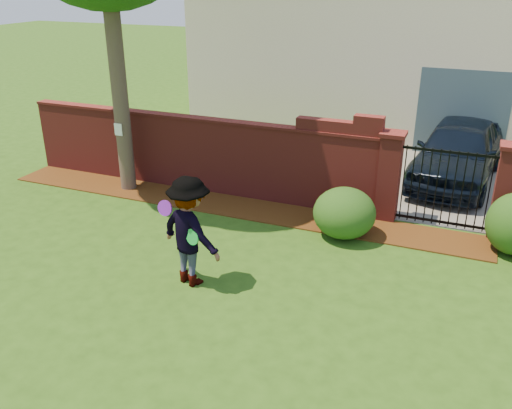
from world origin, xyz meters
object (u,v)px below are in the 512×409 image
at_px(frisbee_green, 192,237).
at_px(man, 188,232).
at_px(car, 456,154).
at_px(frisbee_purple, 165,208).

bearing_deg(frisbee_green, man, 133.77).
bearing_deg(car, frisbee_purple, -115.65).
relative_size(man, frisbee_purple, 7.20).
distance_m(man, frisbee_purple, 0.53).
relative_size(car, frisbee_purple, 17.17).
height_order(man, frisbee_green, man).
relative_size(man, frisbee_green, 7.08).
bearing_deg(man, frisbee_purple, 26.96).
bearing_deg(car, frisbee_green, -111.45).
distance_m(car, frisbee_purple, 7.72).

